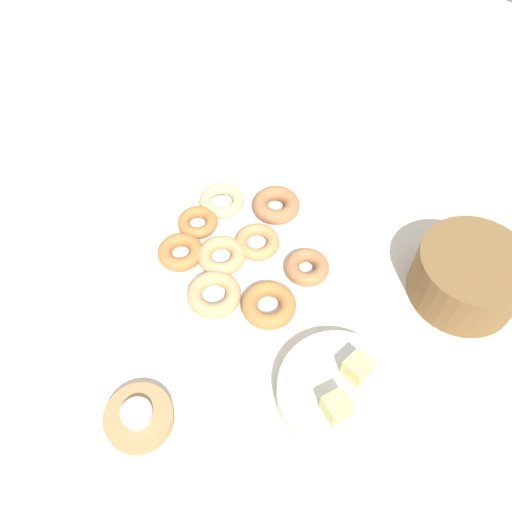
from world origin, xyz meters
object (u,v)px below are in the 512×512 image
donut_2 (258,243)px  melon_chunk_left (358,368)px  donut_4 (276,205)px  donut_1 (214,294)px  donut_3 (222,201)px  fruit_bowl (340,393)px  candle_holder (139,418)px  donut_plate (244,259)px  tealight (137,413)px  donut_5 (269,305)px  melon_chunk_right (337,407)px  donut_0 (198,222)px  donut_8 (222,256)px  donut_7 (307,267)px  donut_6 (180,252)px  basket (468,276)px

donut_2 → melon_chunk_left: melon_chunk_left is taller
donut_4 → donut_1: bearing=15.0°
donut_3 → fruit_bowl: (0.15, 0.42, -0.00)m
fruit_bowl → melon_chunk_left: size_ratio=5.47×
candle_holder → melon_chunk_left: bearing=144.1°
donut_plate → tealight: (0.33, 0.10, 0.02)m
donut_5 → melon_chunk_right: size_ratio=2.61×
fruit_bowl → donut_0: bearing=-100.8°
donut_plate → donut_8: size_ratio=3.68×
donut_3 → tealight: (0.39, 0.22, 0.01)m
melon_chunk_right → donut_3: bearing=-113.0°
donut_5 → tealight: 0.28m
donut_2 → fruit_bowl: fruit_bowl is taller
donut_5 → tealight: bearing=-2.7°
donut_4 → donut_7: (0.07, 0.14, -0.00)m
donut_0 → donut_1: donut_1 is taller
donut_3 → fruit_bowl: size_ratio=0.45×
donut_plate → donut_3: size_ratio=3.65×
fruit_bowl → melon_chunk_right: 0.05m
donut_5 → fruit_bowl: (0.04, 0.18, -0.01)m
fruit_bowl → donut_1: bearing=-87.2°
donut_7 → fruit_bowl: bearing=53.1°
donut_5 → donut_8: 0.13m
donut_3 → donut_5: size_ratio=0.94×
donut_2 → fruit_bowl: (0.12, 0.29, -0.00)m
fruit_bowl → donut_2: bearing=-112.8°
donut_0 → candle_holder: size_ratio=0.73×
donut_0 → donut_2: same height
melon_chunk_left → donut_6: bearing=-85.9°
basket → fruit_bowl: bearing=-6.2°
donut_plate → basket: 0.40m
fruit_bowl → donut_plate: bearing=-106.6°
donut_1 → melon_chunk_right: melon_chunk_right is taller
donut_2 → donut_8: (0.07, -0.03, 0.00)m
basket → tealight: bearing=-23.0°
tealight → melon_chunk_right: (-0.20, 0.21, 0.03)m
donut_2 → donut_4: bearing=-157.7°
candle_holder → basket: size_ratio=0.56×
donut_1 → donut_4: (-0.23, -0.06, 0.00)m
donut_plate → candle_holder: (0.33, 0.10, 0.00)m
donut_4 → melon_chunk_right: (0.25, 0.34, 0.03)m
donut_5 → melon_chunk_right: (0.07, 0.20, 0.03)m
donut_plate → melon_chunk_right: 0.34m
donut_6 → donut_2: bearing=142.8°
donut_0 → donut_2: size_ratio=0.92×
donut_8 → melon_chunk_right: (0.09, 0.33, 0.03)m
donut_3 → donut_7: size_ratio=1.10×
candle_holder → donut_2: bearing=-165.4°
donut_6 → donut_7: same height
donut_1 → melon_chunk_left: bearing=100.1°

